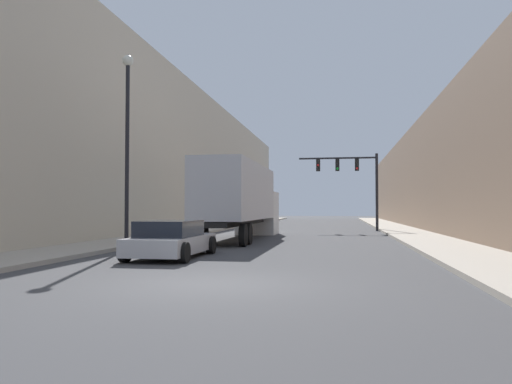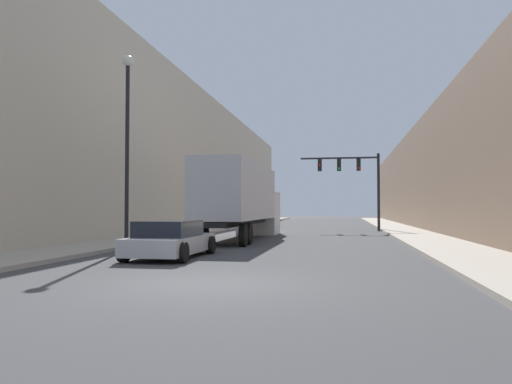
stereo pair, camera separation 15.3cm
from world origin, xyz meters
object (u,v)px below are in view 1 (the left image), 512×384
sedan_car (171,240)px  street_lamp (127,127)px  traffic_signal_gantry (355,176)px  semi_truck (242,198)px

sedan_car → street_lamp: size_ratio=0.58×
traffic_signal_gantry → street_lamp: street_lamp is taller
semi_truck → sedan_car: semi_truck is taller
semi_truck → sedan_car: (-0.40, -10.20, -1.59)m
semi_truck → traffic_signal_gantry: bearing=60.7°
sedan_car → street_lamp: (-2.76, 2.58, 4.31)m
semi_truck → traffic_signal_gantry: size_ratio=2.19×
semi_truck → street_lamp: (-3.16, -7.62, 2.72)m
street_lamp → sedan_car: bearing=-43.1°
sedan_car → street_lamp: bearing=136.9°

